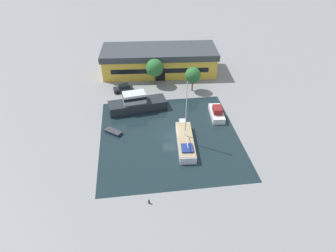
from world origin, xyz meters
name	(u,v)px	position (x,y,z in m)	size (l,w,h in m)	color
ground_plane	(169,137)	(0.00, 0.00, 0.00)	(440.00, 440.00, 0.00)	gray
water_canal	(169,137)	(0.00, 0.00, 0.00)	(25.26, 26.48, 0.01)	#19282D
warehouse_building	(159,60)	(1.10, 27.74, 3.09)	(29.27, 12.84, 6.12)	gold
quay_tree_near_building	(193,75)	(7.52, 16.66, 3.91)	(3.55, 3.55, 5.69)	brown
quay_tree_by_water	(155,68)	(-0.69, 20.69, 4.31)	(4.09, 4.09, 6.37)	brown
parked_car	(123,88)	(-8.21, 18.23, 0.84)	(4.65, 2.50, 1.70)	#1E2328
sailboat_moored	(185,141)	(2.51, -2.55, 0.79)	(3.55, 11.57, 12.14)	silver
motor_cruiser	(137,103)	(-5.47, 10.16, 1.44)	(12.37, 5.55, 3.96)	#23282D
small_dinghy	(113,132)	(-10.27, 2.48, 0.28)	(3.50, 3.18, 0.53)	#19234C
cabin_boat	(217,113)	(10.34, 5.41, 0.85)	(2.83, 6.25, 2.33)	white
mooring_bollard	(149,202)	(-4.92, -14.99, 0.37)	(0.27, 0.27, 0.69)	black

